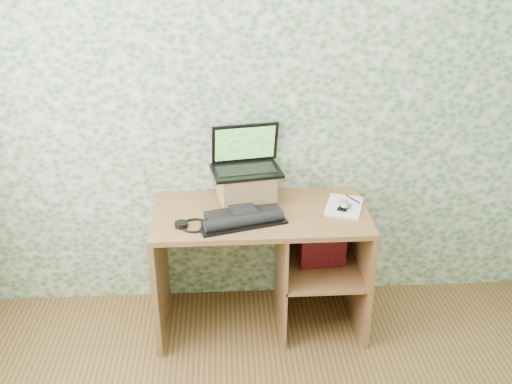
{
  "coord_description": "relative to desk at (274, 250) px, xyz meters",
  "views": [
    {
      "loc": [
        -0.19,
        -1.37,
        2.23
      ],
      "look_at": [
        -0.03,
        1.39,
        0.9
      ],
      "focal_mm": 40.0,
      "sensor_mm": 36.0,
      "label": 1
    }
  ],
  "objects": [
    {
      "name": "pen",
      "position": [
        0.46,
        0.07,
        0.29
      ],
      "size": [
        0.06,
        0.11,
        0.01
      ],
      "primitive_type": "cylinder",
      "rotation": [
        1.57,
        0.0,
        0.49
      ],
      "color": "black",
      "rests_on": "notepad"
    },
    {
      "name": "notepad",
      "position": [
        0.4,
        0.0,
        0.28
      ],
      "size": [
        0.27,
        0.32,
        0.01
      ],
      "primitive_type": "cube",
      "rotation": [
        0.0,
        0.0,
        -0.32
      ],
      "color": "silver",
      "rests_on": "desk"
    },
    {
      "name": "riser",
      "position": [
        -0.15,
        0.12,
        0.36
      ],
      "size": [
        0.34,
        0.3,
        0.18
      ],
      "primitive_type": "cube",
      "rotation": [
        0.0,
        0.0,
        0.17
      ],
      "color": "#A7714B",
      "rests_on": "desk"
    },
    {
      "name": "laptop",
      "position": [
        -0.15,
        0.16,
        0.51
      ],
      "size": [
        0.42,
        0.33,
        0.26
      ],
      "rotation": [
        0.0,
        0.0,
        0.17
      ],
      "color": "black",
      "rests_on": "riser"
    },
    {
      "name": "mouse",
      "position": [
        0.39,
        -0.03,
        0.3
      ],
      "size": [
        0.1,
        0.12,
        0.03
      ],
      "primitive_type": "ellipsoid",
      "rotation": [
        0.0,
        0.0,
        -0.55
      ],
      "color": "#B5B5B8",
      "rests_on": "notepad"
    },
    {
      "name": "red_box",
      "position": [
        0.28,
        -0.03,
        0.07
      ],
      "size": [
        0.27,
        0.1,
        0.31
      ],
      "primitive_type": "cube",
      "rotation": [
        0.0,
        0.0,
        0.06
      ],
      "color": "maroon",
      "rests_on": "desk"
    },
    {
      "name": "headphones",
      "position": [
        -0.44,
        -0.17,
        0.28
      ],
      "size": [
        0.21,
        0.16,
        0.03
      ],
      "rotation": [
        0.0,
        0.0,
        -0.04
      ],
      "color": "black",
      "rests_on": "desk"
    },
    {
      "name": "wall_back",
      "position": [
        -0.08,
        0.28,
        0.82
      ],
      "size": [
        3.5,
        0.0,
        3.5
      ],
      "primitive_type": "plane",
      "rotation": [
        1.57,
        0.0,
        0.0
      ],
      "color": "silver",
      "rests_on": "ground"
    },
    {
      "name": "keyboard",
      "position": [
        -0.18,
        -0.13,
        0.29
      ],
      "size": [
        0.48,
        0.35,
        0.07
      ],
      "rotation": [
        0.0,
        0.0,
        0.28
      ],
      "color": "black",
      "rests_on": "desk"
    },
    {
      "name": "desk",
      "position": [
        0.0,
        0.0,
        0.0
      ],
      "size": [
        1.2,
        0.6,
        0.75
      ],
      "color": "brown",
      "rests_on": "floor"
    }
  ]
}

